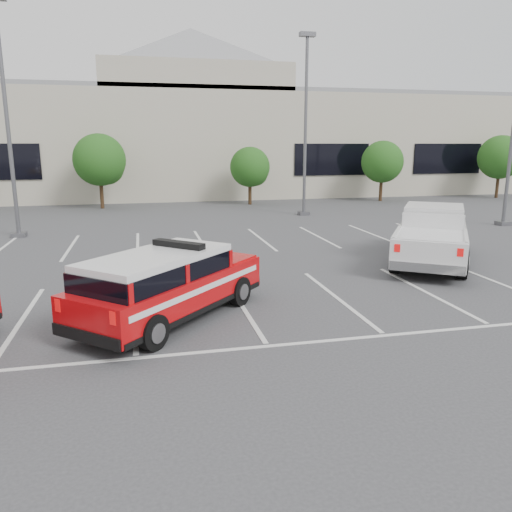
% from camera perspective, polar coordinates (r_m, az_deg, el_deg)
% --- Properties ---
extents(ground, '(120.00, 120.00, 0.00)m').
position_cam_1_polar(ground, '(13.26, -1.70, -5.60)').
color(ground, '#3A3A3D').
rests_on(ground, ground).
extents(stall_markings, '(23.00, 15.00, 0.01)m').
position_cam_1_polar(stall_markings, '(17.53, -4.57, -1.07)').
color(stall_markings, silver).
rests_on(stall_markings, ground).
extents(convention_building, '(60.00, 16.99, 13.20)m').
position_cam_1_polar(convention_building, '(44.30, -9.78, 13.22)').
color(convention_building, '#BAB29E').
rests_on(convention_building, ground).
extents(tree_mid_left, '(3.37, 3.37, 4.85)m').
position_cam_1_polar(tree_mid_left, '(34.51, -17.29, 10.26)').
color(tree_mid_left, '#3F2B19').
rests_on(tree_mid_left, ground).
extents(tree_mid_right, '(2.77, 2.77, 3.99)m').
position_cam_1_polar(tree_mid_right, '(35.25, -0.57, 9.98)').
color(tree_mid_right, '#3F2B19').
rests_on(tree_mid_right, ground).
extents(tree_right, '(3.07, 3.07, 4.42)m').
position_cam_1_polar(tree_right, '(38.63, 14.32, 10.23)').
color(tree_right, '#3F2B19').
rests_on(tree_right, ground).
extents(tree_far_right, '(3.37, 3.37, 4.85)m').
position_cam_1_polar(tree_far_right, '(44.07, 26.18, 9.95)').
color(tree_far_right, '#3F2B19').
rests_on(tree_far_right, ground).
extents(light_pole_left, '(0.90, 0.60, 10.24)m').
position_cam_1_polar(light_pole_left, '(25.01, -26.57, 13.74)').
color(light_pole_left, '#59595E').
rests_on(light_pole_left, ground).
extents(light_pole_mid, '(0.90, 0.60, 10.24)m').
position_cam_1_polar(light_pole_mid, '(29.90, 5.68, 14.58)').
color(light_pole_mid, '#59595E').
rests_on(light_pole_mid, ground).
extents(fire_chief_suv, '(4.99, 5.18, 1.86)m').
position_cam_1_polar(fire_chief_suv, '(12.14, -9.98, -3.78)').
color(fire_chief_suv, '#B2080C').
rests_on(fire_chief_suv, ground).
extents(white_pickup, '(5.46, 6.61, 1.98)m').
position_cam_1_polar(white_pickup, '(18.99, 19.43, 1.73)').
color(white_pickup, silver).
rests_on(white_pickup, ground).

